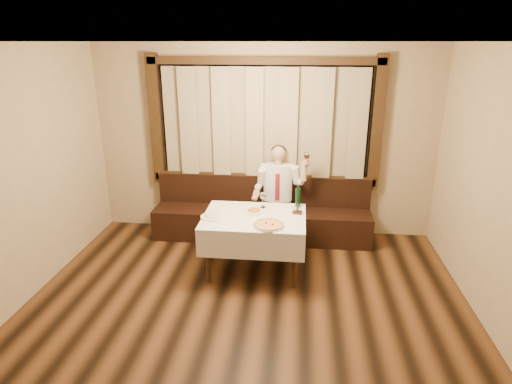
# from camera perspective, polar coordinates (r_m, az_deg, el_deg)

# --- Properties ---
(room) EXTENTS (5.01, 6.01, 2.81)m
(room) POSITION_cam_1_polar(r_m,az_deg,el_deg) (4.38, -1.29, 2.14)
(room) COLOR black
(room) RESTS_ON ground
(banquette) EXTENTS (3.20, 0.61, 0.94)m
(banquette) POSITION_cam_1_polar(r_m,az_deg,el_deg) (6.42, 0.77, -3.37)
(banquette) COLOR black
(banquette) RESTS_ON ground
(dining_table) EXTENTS (1.27, 0.97, 0.76)m
(dining_table) POSITION_cam_1_polar(r_m,az_deg,el_deg) (5.35, -0.23, -4.24)
(dining_table) COLOR black
(dining_table) RESTS_ON ground
(pizza) EXTENTS (0.38, 0.38, 0.04)m
(pizza) POSITION_cam_1_polar(r_m,az_deg,el_deg) (5.02, 1.70, -4.41)
(pizza) COLOR white
(pizza) RESTS_ON dining_table
(pasta_red) EXTENTS (0.26, 0.26, 0.09)m
(pasta_red) POSITION_cam_1_polar(r_m,az_deg,el_deg) (5.42, -0.27, -2.30)
(pasta_red) COLOR white
(pasta_red) RESTS_ON dining_table
(pasta_cream) EXTENTS (0.28, 0.28, 0.09)m
(pasta_cream) POSITION_cam_1_polar(r_m,az_deg,el_deg) (5.28, -5.94, -3.00)
(pasta_cream) COLOR white
(pasta_cream) RESTS_ON dining_table
(green_bottle) EXTENTS (0.07, 0.07, 0.31)m
(green_bottle) POSITION_cam_1_polar(r_m,az_deg,el_deg) (5.59, 5.60, -0.68)
(green_bottle) COLOR #0E441C
(green_bottle) RESTS_ON dining_table
(table_wine_glass) EXTENTS (0.08, 0.08, 0.21)m
(table_wine_glass) POSITION_cam_1_polar(r_m,az_deg,el_deg) (5.51, 0.89, -0.61)
(table_wine_glass) COLOR white
(table_wine_glass) RESTS_ON dining_table
(cruet_caddy) EXTENTS (0.12, 0.08, 0.12)m
(cruet_caddy) POSITION_cam_1_polar(r_m,az_deg,el_deg) (5.38, 5.54, -2.48)
(cruet_caddy) COLOR black
(cruet_caddy) RESTS_ON dining_table
(seated_man) EXTENTS (0.78, 0.58, 1.42)m
(seated_man) POSITION_cam_1_polar(r_m,az_deg,el_deg) (6.14, 2.96, 0.64)
(seated_man) COLOR black
(seated_man) RESTS_ON ground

